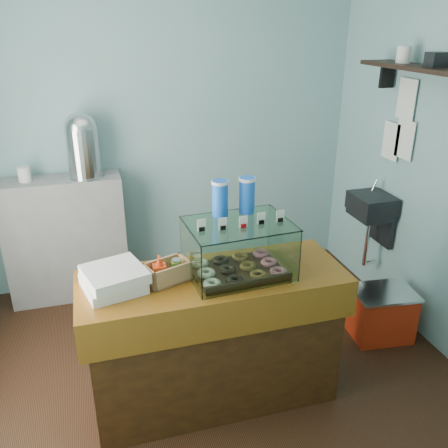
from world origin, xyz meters
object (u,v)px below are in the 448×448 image
object	(u,v)px
display_case	(237,244)
coffee_urn	(82,144)
red_cooler	(381,313)
counter	(214,337)

from	to	relation	value
display_case	coffee_urn	bearing A→B (deg)	114.89
display_case	coffee_urn	world-z (taller)	coffee_urn
coffee_urn	red_cooler	distance (m)	2.73
counter	display_case	xyz separation A→B (m)	(0.16, 0.03, 0.62)
counter	coffee_urn	xyz separation A→B (m)	(-0.67, 1.56, 0.92)
coffee_urn	red_cooler	size ratio (longest dim) A/B	1.07
counter	red_cooler	bearing A→B (deg)	10.30
counter	display_case	world-z (taller)	display_case
counter	coffee_urn	distance (m)	1.94
coffee_urn	red_cooler	xyz separation A→B (m)	(2.09, -1.31, -1.18)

